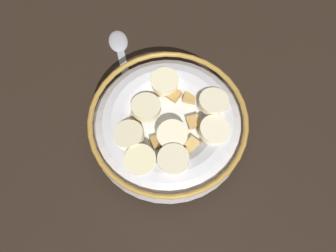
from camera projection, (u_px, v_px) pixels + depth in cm
name	position (u px, v px, depth cm)	size (l,w,h in cm)	color
ground_plane	(168.00, 139.00, 43.56)	(105.36, 105.36, 2.00)	black
cereal_bowl	(168.00, 127.00, 39.99)	(17.71, 17.71, 5.89)	silver
spoon	(121.00, 51.00, 47.22)	(13.02, 2.65, 0.80)	#A5A5AD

